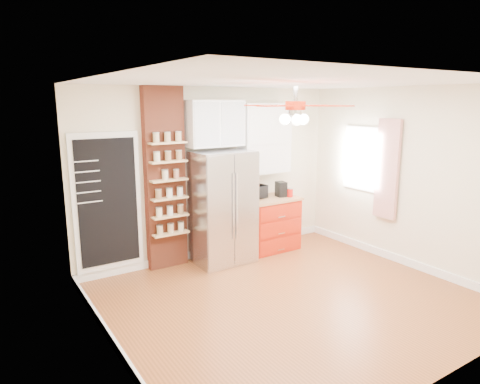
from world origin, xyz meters
TOP-DOWN VIEW (x-y plane):
  - floor at (0.00, 0.00)m, footprint 4.50×4.50m
  - ceiling at (0.00, 0.00)m, footprint 4.50×4.50m
  - wall_back at (0.00, 2.00)m, footprint 4.50×0.02m
  - wall_front at (0.00, -2.00)m, footprint 4.50×0.02m
  - wall_left at (-2.25, 0.00)m, footprint 0.02×4.00m
  - wall_right at (2.25, 0.00)m, footprint 0.02×4.00m
  - chalkboard at (-1.70, 1.96)m, footprint 0.95×0.05m
  - brick_pillar at (-0.85, 1.92)m, footprint 0.60×0.16m
  - fridge at (-0.05, 1.63)m, footprint 0.90×0.70m
  - upper_glass_cabinet at (-0.05, 1.82)m, footprint 0.90×0.35m
  - red_cabinet at (0.92, 1.68)m, footprint 0.94×0.64m
  - upper_shelf_unit at (0.92, 1.85)m, footprint 0.90×0.30m
  - window at (2.23, 0.90)m, footprint 0.04×0.75m
  - curtain at (2.18, 0.35)m, footprint 0.06×0.40m
  - ceiling_fan at (0.00, 0.00)m, footprint 1.40×1.40m
  - toaster_oven at (0.65, 1.77)m, footprint 0.44×0.33m
  - coffee_maker at (1.13, 1.65)m, footprint 0.18×0.21m
  - canister_left at (1.23, 1.54)m, footprint 0.12×0.12m
  - canister_right at (1.27, 1.72)m, footprint 0.12×0.12m
  - pantry_jar_oats at (-0.89, 1.81)m, footprint 0.12×0.12m
  - pantry_jar_beans at (-0.73, 1.77)m, footprint 0.11×0.11m

SIDE VIEW (x-z plane):
  - floor at x=0.00m, z-range 0.00..0.00m
  - red_cabinet at x=0.92m, z-range 0.00..0.90m
  - fridge at x=-0.05m, z-range 0.00..1.75m
  - canister_left at x=1.23m, z-range 0.90..1.04m
  - canister_right at x=1.27m, z-range 0.90..1.05m
  - toaster_oven at x=0.65m, z-range 0.90..1.12m
  - coffee_maker at x=1.13m, z-range 0.90..1.15m
  - chalkboard at x=-1.70m, z-range 0.12..2.08m
  - wall_back at x=0.00m, z-range 0.00..2.70m
  - wall_front at x=0.00m, z-range 0.00..2.70m
  - wall_left at x=-2.25m, z-range 0.00..2.70m
  - wall_right at x=2.25m, z-range 0.00..2.70m
  - brick_pillar at x=-0.85m, z-range 0.00..2.70m
  - pantry_jar_beans at x=-0.73m, z-range 1.37..1.50m
  - pantry_jar_oats at x=-0.89m, z-range 1.37..1.50m
  - curtain at x=2.18m, z-range 0.67..2.23m
  - window at x=2.23m, z-range 1.02..2.08m
  - upper_shelf_unit at x=0.92m, z-range 1.30..2.45m
  - upper_glass_cabinet at x=-0.05m, z-range 1.80..2.50m
  - ceiling_fan at x=0.00m, z-range 2.20..2.65m
  - ceiling at x=0.00m, z-range 2.70..2.70m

